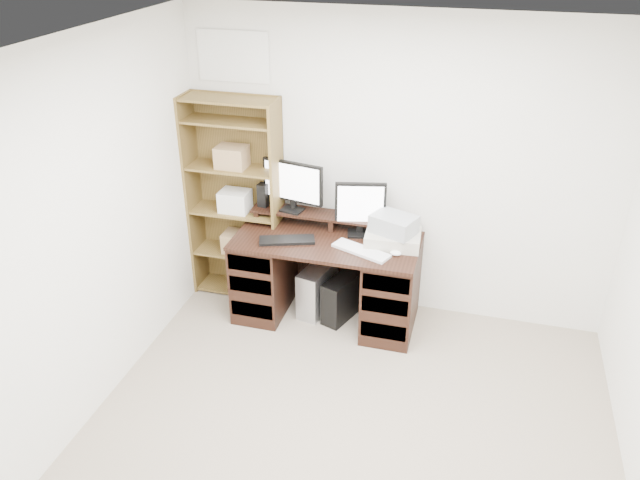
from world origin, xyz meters
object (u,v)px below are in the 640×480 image
at_px(printer, 393,238).
at_px(tower_black, 341,298).
at_px(monitor_small, 360,207).
at_px(monitor_wide, 293,184).
at_px(desk, 327,277).
at_px(tower_silver, 317,289).
at_px(bookshelf, 236,198).

xyz_separation_m(printer, tower_black, (-0.40, -0.04, -0.61)).
relative_size(monitor_small, tower_black, 1.07).
height_order(monitor_wide, tower_black, monitor_wide).
xyz_separation_m(desk, monitor_wide, (-0.35, 0.21, 0.72)).
distance_m(monitor_small, tower_silver, 0.85).
bearing_deg(desk, tower_silver, 148.59).
height_order(desk, tower_black, desk).
xyz_separation_m(desk, printer, (0.53, 0.05, 0.41)).
xyz_separation_m(desk, monitor_small, (0.23, 0.16, 0.60)).
distance_m(desk, printer, 0.67).
bearing_deg(tower_silver, desk, -18.50).
bearing_deg(tower_silver, tower_black, 0.17).
height_order(monitor_small, bookshelf, bookshelf).
bearing_deg(tower_silver, monitor_small, 30.23).
xyz_separation_m(desk, tower_black, (0.13, 0.01, -0.20)).
relative_size(monitor_wide, printer, 1.25).
relative_size(monitor_wide, monitor_small, 1.20).
bearing_deg(bookshelf, monitor_wide, -0.60).
xyz_separation_m(printer, tower_silver, (-0.62, 0.01, -0.59)).
bearing_deg(monitor_wide, printer, 1.30).
bearing_deg(tower_black, monitor_wide, 177.26).
height_order(monitor_small, printer, monitor_small).
relative_size(tower_black, bookshelf, 0.23).
height_order(monitor_wide, printer, monitor_wide).
distance_m(tower_silver, tower_black, 0.23).
bearing_deg(desk, monitor_small, 34.91).
bearing_deg(monitor_wide, tower_black, -11.45).
distance_m(monitor_small, tower_black, 0.82).
distance_m(monitor_wide, bookshelf, 0.55).
distance_m(monitor_small, bookshelf, 1.10).
xyz_separation_m(monitor_wide, monitor_small, (0.58, -0.04, -0.12)).
relative_size(printer, tower_silver, 1.00).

